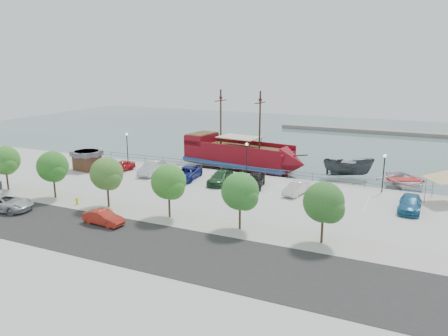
% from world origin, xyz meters
% --- Properties ---
extents(ground, '(160.00, 160.00, 0.00)m').
position_xyz_m(ground, '(0.00, 0.00, -1.00)').
color(ground, '#3E585B').
extents(land_slab, '(100.00, 58.00, 1.20)m').
position_xyz_m(land_slab, '(0.00, -21.00, -0.60)').
color(land_slab, '#B1B0AF').
rests_on(land_slab, ground).
extents(street, '(100.00, 8.00, 0.04)m').
position_xyz_m(street, '(0.00, -16.00, 0.01)').
color(street, black).
rests_on(street, land_slab).
extents(sidewalk, '(100.00, 4.00, 0.05)m').
position_xyz_m(sidewalk, '(0.00, -10.00, 0.01)').
color(sidewalk, '#A19F94').
rests_on(sidewalk, land_slab).
extents(seawall_railing, '(50.00, 0.06, 1.00)m').
position_xyz_m(seawall_railing, '(0.00, 7.80, 0.53)').
color(seawall_railing, '#565C5E').
rests_on(seawall_railing, land_slab).
extents(far_shore, '(40.00, 3.00, 0.80)m').
position_xyz_m(far_shore, '(10.00, 55.00, -0.60)').
color(far_shore, gray).
rests_on(far_shore, ground).
extents(pirate_ship, '(18.63, 7.52, 11.61)m').
position_xyz_m(pirate_ship, '(-2.79, 13.33, 0.94)').
color(pirate_ship, maroon).
rests_on(pirate_ship, ground).
extents(patrol_boat, '(6.85, 3.95, 2.49)m').
position_xyz_m(patrol_boat, '(11.09, 14.52, 0.25)').
color(patrol_boat, '#3D4248').
rests_on(patrol_boat, ground).
extents(speedboat, '(7.99, 8.92, 1.52)m').
position_xyz_m(speedboat, '(18.11, 12.64, -0.24)').
color(speedboat, silver).
rests_on(speedboat, ground).
extents(dock_west, '(6.64, 4.14, 0.37)m').
position_xyz_m(dock_west, '(-14.96, 9.20, -0.82)').
color(dock_west, gray).
rests_on(dock_west, ground).
extents(dock_mid, '(7.79, 3.52, 0.43)m').
position_xyz_m(dock_mid, '(8.75, 9.20, -0.79)').
color(dock_mid, '#66605A').
rests_on(dock_mid, ground).
extents(dock_east, '(7.21, 3.10, 0.40)m').
position_xyz_m(dock_east, '(15.91, 9.20, -0.80)').
color(dock_east, gray).
rests_on(dock_east, ground).
extents(shed, '(3.36, 3.36, 2.51)m').
position_xyz_m(shed, '(-20.49, 1.08, 1.34)').
color(shed, '#4E301E').
rests_on(shed, land_slab).
extents(canopy_tent, '(5.69, 5.69, 3.90)m').
position_xyz_m(canopy_tent, '(22.03, 5.45, 3.39)').
color(canopy_tent, slate).
rests_on(canopy_tent, land_slab).
extents(street_van, '(5.88, 3.46, 1.53)m').
position_xyz_m(street_van, '(-16.43, -14.94, 0.77)').
color(street_van, '#B4B7B9').
rests_on(street_van, street).
extents(street_sedan, '(3.97, 1.65, 1.28)m').
position_xyz_m(street_sedan, '(-5.33, -13.97, 0.64)').
color(street_sedan, '#B32B1E').
rests_on(street_sedan, street).
extents(fire_hydrant, '(0.26, 0.26, 0.75)m').
position_xyz_m(fire_hydrant, '(-11.32, -10.80, 0.41)').
color(fire_hydrant, '#DBD305').
rests_on(fire_hydrant, sidewalk).
extents(lamp_post_left, '(0.36, 0.36, 4.28)m').
position_xyz_m(lamp_post_left, '(-18.00, 6.50, 2.94)').
color(lamp_post_left, black).
rests_on(lamp_post_left, land_slab).
extents(lamp_post_mid, '(0.36, 0.36, 4.28)m').
position_xyz_m(lamp_post_mid, '(0.00, 6.50, 2.94)').
color(lamp_post_mid, black).
rests_on(lamp_post_mid, land_slab).
extents(lamp_post_right, '(0.36, 0.36, 4.28)m').
position_xyz_m(lamp_post_right, '(16.00, 6.50, 2.94)').
color(lamp_post_right, black).
rests_on(lamp_post_right, land_slab).
extents(tree_a, '(3.30, 3.20, 5.00)m').
position_xyz_m(tree_a, '(-21.85, -10.07, 3.30)').
color(tree_a, '#473321').
rests_on(tree_a, sidewalk).
extents(tree_b, '(3.30, 3.20, 5.00)m').
position_xyz_m(tree_b, '(-14.85, -10.07, 3.30)').
color(tree_b, '#473321').
rests_on(tree_b, sidewalk).
extents(tree_c, '(3.30, 3.20, 5.00)m').
position_xyz_m(tree_c, '(-7.85, -10.07, 3.30)').
color(tree_c, '#473321').
rests_on(tree_c, sidewalk).
extents(tree_d, '(3.30, 3.20, 5.00)m').
position_xyz_m(tree_d, '(-0.85, -10.07, 3.30)').
color(tree_d, '#473321').
rests_on(tree_d, sidewalk).
extents(tree_e, '(3.30, 3.20, 5.00)m').
position_xyz_m(tree_e, '(6.15, -10.07, 3.30)').
color(tree_e, '#473321').
rests_on(tree_e, sidewalk).
extents(tree_f, '(3.30, 3.20, 5.00)m').
position_xyz_m(tree_f, '(13.15, -10.07, 3.30)').
color(tree_f, '#473321').
rests_on(tree_f, sidewalk).
extents(parked_car_a, '(2.20, 4.24, 1.38)m').
position_xyz_m(parked_car_a, '(-15.84, 2.18, 0.69)').
color(parked_car_a, red).
rests_on(parked_car_a, land_slab).
extents(parked_car_b, '(2.31, 5.20, 1.66)m').
position_xyz_m(parked_car_b, '(-11.26, 2.53, 0.83)').
color(parked_car_b, silver).
rests_on(parked_car_b, land_slab).
extents(parked_car_c, '(3.13, 5.63, 1.49)m').
position_xyz_m(parked_car_c, '(-6.15, 2.31, 0.75)').
color(parked_car_c, navy).
rests_on(parked_car_c, land_slab).
extents(parked_car_d, '(2.38, 5.12, 1.45)m').
position_xyz_m(parked_car_d, '(-1.57, 2.29, 0.72)').
color(parked_car_d, '#244A2A').
rests_on(parked_car_d, land_slab).
extents(parked_car_e, '(2.77, 5.03, 1.62)m').
position_xyz_m(parked_car_e, '(2.57, 2.66, 0.81)').
color(parked_car_e, black).
rests_on(parked_car_e, land_slab).
extents(parked_car_f, '(2.18, 4.28, 1.35)m').
position_xyz_m(parked_car_f, '(7.66, 1.83, 0.67)').
color(parked_car_f, silver).
rests_on(parked_car_f, land_slab).
extents(parked_car_h, '(2.11, 5.00, 1.44)m').
position_xyz_m(parked_car_h, '(19.00, 1.21, 0.72)').
color(parked_car_h, '#246793').
rests_on(parked_car_h, land_slab).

